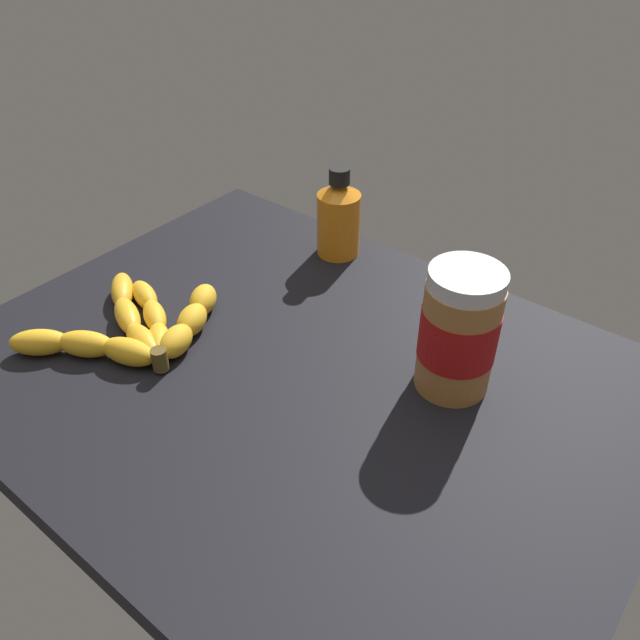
{
  "coord_description": "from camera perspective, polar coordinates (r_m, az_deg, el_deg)",
  "views": [
    {
      "loc": [
        -39.05,
        44.42,
        53.07
      ],
      "look_at": [
        -0.42,
        -4.03,
        5.71
      ],
      "focal_mm": 35.71,
      "sensor_mm": 36.0,
      "label": 1
    }
  ],
  "objects": [
    {
      "name": "honey_bottle",
      "position": [
        0.99,
        1.68,
        9.19
      ],
      "size": [
        6.72,
        6.72,
        14.31
      ],
      "color": "orange",
      "rests_on": "ground_plane"
    },
    {
      "name": "ground_plane",
      "position": [
        0.81,
        -2.03,
        -5.45
      ],
      "size": [
        83.85,
        64.18,
        3.43
      ],
      "primitive_type": "cube",
      "color": "black"
    },
    {
      "name": "banana_bunch",
      "position": [
        0.87,
        -16.08,
        -0.5
      ],
      "size": [
        21.68,
        26.57,
        3.53
      ],
      "color": "gold",
      "rests_on": "ground_plane"
    },
    {
      "name": "peanut_butter_jar",
      "position": [
        0.74,
        12.32,
        -1.03
      ],
      "size": [
        9.05,
        9.05,
        16.08
      ],
      "color": "#B27238",
      "rests_on": "ground_plane"
    }
  ]
}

